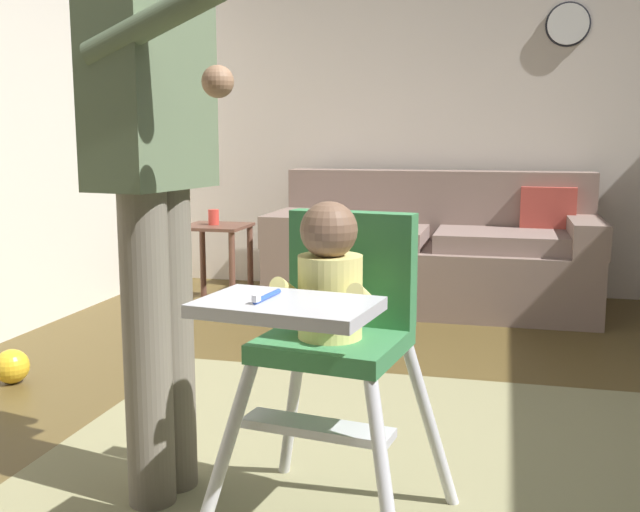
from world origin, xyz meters
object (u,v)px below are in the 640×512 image
Objects in this scene: couch at (433,255)px; high_chair at (333,310)px; toy_ball at (12,366)px; wall_clock at (568,24)px; sippy_cup at (214,217)px; adult_standing at (156,178)px; side_table at (216,246)px.

high_chair is at bearing 0.08° from couch.
toy_ball is 0.54× the size of wall_clock.
couch reaches higher than sippy_cup.
adult_standing is (-0.54, 0.09, 0.34)m from high_chair.
couch is 1.74m from wall_clock.
adult_standing is at bearing -112.00° from wall_clock.
high_chair reaches higher than side_table.
high_chair is 9.30× the size of sippy_cup.
couch is 3.93× the size of side_table.
couch reaches higher than toy_ball.
adult_standing is 11.12× the size of toy_ball.
couch is 2.20× the size of high_chair.
sippy_cup is at bearing -160.53° from wall_clock.
wall_clock reaches higher than side_table.
side_table is 1.82× the size of wall_clock.
high_chair is (0.00, -2.90, 0.30)m from couch.
toy_ball is 3.91m from wall_clock.
toy_ball is at bearing -98.96° from sippy_cup.
wall_clock is at bearing 121.14° from couch.
wall_clock reaches higher than high_chair.
sippy_cup is at bearing -143.60° from high_chair.
side_table is 5.20× the size of sippy_cup.
high_chair reaches higher than couch.
adult_standing reaches higher than toy_ball.
wall_clock reaches higher than sippy_cup.
couch is at bearing 11.94° from sippy_cup.
wall_clock is at bearing 19.60° from side_table.
wall_clock reaches higher than couch.
high_chair is at bearing -27.89° from toy_ball.
sippy_cup is (-0.02, 0.00, 0.19)m from side_table.
couch reaches higher than side_table.
adult_standing is 2.69m from sippy_cup.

